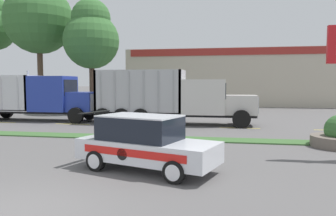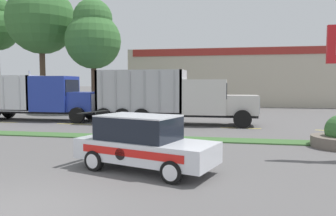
{
  "view_description": "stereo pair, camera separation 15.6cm",
  "coord_description": "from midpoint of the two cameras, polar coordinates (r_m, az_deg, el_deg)",
  "views": [
    {
      "loc": [
        4.3,
        -6.0,
        2.67
      ],
      "look_at": [
        1.61,
        8.84,
        1.54
      ],
      "focal_mm": 35.0,
      "sensor_mm": 36.0,
      "label": 1
    },
    {
      "loc": [
        4.46,
        -5.97,
        2.67
      ],
      "look_at": [
        1.61,
        8.84,
        1.54
      ],
      "focal_mm": 35.0,
      "sensor_mm": 36.0,
      "label": 2
    }
  ],
  "objects": [
    {
      "name": "tree_behind_far_right",
      "position": [
        34.86,
        -21.72,
        15.13
      ],
      "size": [
        6.5,
        6.5,
        13.66
      ],
      "color": "brown",
      "rests_on": "ground_plane"
    },
    {
      "name": "dump_truck_mid",
      "position": [
        21.35,
        2.85,
        1.35
      ],
      "size": [
        10.42,
        2.63,
        3.55
      ],
      "color": "black",
      "rests_on": "ground_plane"
    },
    {
      "name": "tree_behind_centre",
      "position": [
        30.57,
        -13.37,
        12.17
      ],
      "size": [
        4.94,
        4.94,
        10.16
      ],
      "color": "brown",
      "rests_on": "ground_plane"
    },
    {
      "name": "store_building_backdrop",
      "position": [
        43.99,
        11.91,
        5.09
      ],
      "size": [
        26.72,
        12.1,
        6.73
      ],
      "color": "#BCB29E",
      "rests_on": "ground_plane"
    },
    {
      "name": "dump_truck_lead",
      "position": [
        25.51,
        -22.07,
        1.6
      ],
      "size": [
        10.95,
        2.59,
        3.58
      ],
      "color": "black",
      "rests_on": "ground_plane"
    },
    {
      "name": "centre_line_2",
      "position": [
        25.43,
        -27.42,
        -2.23
      ],
      "size": [
        2.4,
        0.14,
        0.01
      ],
      "primitive_type": "cube",
      "color": "yellow",
      "rests_on": "ground_plane"
    },
    {
      "name": "grass_verge",
      "position": [
        16.19,
        -5.59,
        -5.14
      ],
      "size": [
        120.0,
        1.23,
        0.06
      ],
      "primitive_type": "cube",
      "color": "#3D6633",
      "rests_on": "ground_plane"
    },
    {
      "name": "centre_line_6",
      "position": [
        21.05,
        27.04,
        -3.48
      ],
      "size": [
        2.4,
        0.14,
        0.01
      ],
      "primitive_type": "cube",
      "color": "yellow",
      "rests_on": "ground_plane"
    },
    {
      "name": "centre_line_5",
      "position": [
        20.16,
        12.16,
        -3.42
      ],
      "size": [
        2.4,
        0.14,
        0.01
      ],
      "primitive_type": "cube",
      "color": "yellow",
      "rests_on": "ground_plane"
    },
    {
      "name": "centre_line_3",
      "position": [
        22.55,
        -16.48,
        -2.7
      ],
      "size": [
        2.4,
        0.14,
        0.01
      ],
      "primitive_type": "cube",
      "color": "yellow",
      "rests_on": "ground_plane"
    },
    {
      "name": "centre_line_4",
      "position": [
        20.69,
        -2.98,
        -3.14
      ],
      "size": [
        2.4,
        0.14,
        0.01
      ],
      "primitive_type": "cube",
      "color": "yellow",
      "rests_on": "ground_plane"
    },
    {
      "name": "rally_car",
      "position": [
        10.17,
        -4.5,
        -6.0
      ],
      "size": [
        4.67,
        2.98,
        1.73
      ],
      "color": "silver",
      "rests_on": "ground_plane"
    },
    {
      "name": "ground_plane",
      "position": [
        7.88,
        -25.35,
        -15.96
      ],
      "size": [
        600.0,
        600.0,
        0.0
      ],
      "primitive_type": "plane",
      "color": "#5B5959"
    }
  ]
}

